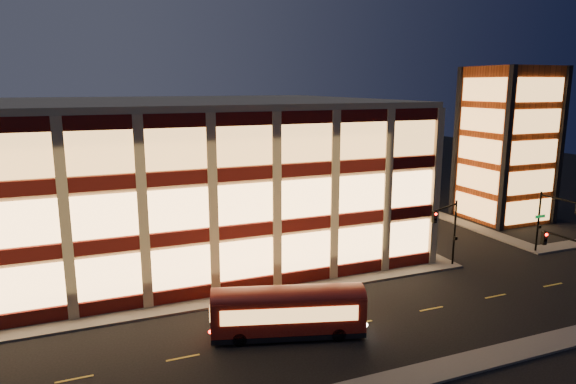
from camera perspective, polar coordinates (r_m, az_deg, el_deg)
name	(u,v)px	position (r m, az deg, el deg)	size (l,w,h in m)	color
ground	(195,312)	(38.28, -10.30, -12.96)	(200.00, 200.00, 0.00)	black
sidewalk_office_south	(150,312)	(38.74, -15.08, -12.76)	(54.00, 2.00, 0.15)	#514F4C
sidewalk_office_east	(357,222)	(61.24, 7.71, -3.27)	(2.00, 30.00, 0.15)	#514F4C
sidewalk_tower_west	(434,213)	(67.27, 15.88, -2.25)	(2.00, 30.00, 0.15)	#514F4C
office_building	(125,176)	(51.93, -17.67, 1.66)	(50.45, 30.45, 14.50)	tan
stair_tower	(507,145)	(65.97, 23.12, 4.86)	(8.60, 8.60, 18.00)	#8C3814
traffic_signal_far	(448,224)	(46.46, 17.32, -3.44)	(3.79, 1.87, 6.00)	black
traffic_signal_right	(552,214)	(53.68, 27.28, -2.23)	(1.20, 4.37, 6.00)	black
traffic_signal_near	(573,263)	(39.84, 29.14, -6.95)	(0.32, 4.45, 6.00)	black
trolley_bus	(288,309)	(33.74, -0.01, -12.87)	(10.06, 5.11, 3.31)	maroon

